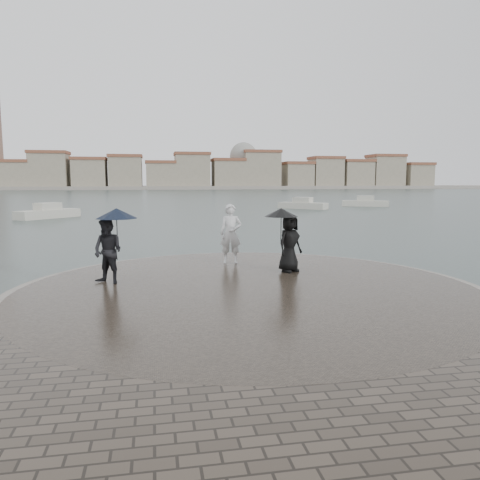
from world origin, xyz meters
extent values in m
plane|color=#2B3835|center=(0.00, 0.00, 0.00)|extent=(400.00, 400.00, 0.00)
cylinder|color=gray|center=(0.00, 3.50, 0.16)|extent=(12.50, 12.50, 0.32)
cylinder|color=#2D261E|center=(0.00, 3.50, 0.18)|extent=(11.90, 11.90, 0.36)
imported|color=silver|center=(0.12, 7.20, 1.36)|extent=(0.81, 0.61, 2.00)
imported|color=black|center=(-3.66, 4.67, 1.25)|extent=(1.09, 1.03, 1.77)
cylinder|color=black|center=(-3.41, 4.77, 1.71)|extent=(0.02, 0.02, 0.90)
cone|color=black|center=(-3.41, 4.77, 2.26)|extent=(1.14, 1.14, 0.28)
imported|color=black|center=(1.65, 5.37, 1.24)|extent=(1.03, 0.92, 1.76)
cylinder|color=black|center=(1.40, 5.47, 1.66)|extent=(0.02, 0.02, 0.90)
cone|color=black|center=(1.40, 5.47, 2.18)|extent=(1.03, 1.03, 0.26)
cube|color=gray|center=(0.00, 163.00, 0.60)|extent=(260.00, 20.00, 1.20)
cube|color=gray|center=(-48.00, 160.00, 4.50)|extent=(10.00, 10.00, 9.00)
cube|color=brown|center=(-48.00, 160.00, 9.50)|extent=(10.60, 10.60, 1.00)
cube|color=gray|center=(-37.00, 160.00, 6.00)|extent=(12.00, 10.00, 12.00)
cube|color=brown|center=(-37.00, 160.00, 12.50)|extent=(12.60, 10.60, 1.00)
cube|color=gray|center=(-24.00, 160.00, 5.00)|extent=(11.00, 10.00, 10.00)
cube|color=brown|center=(-24.00, 160.00, 10.50)|extent=(11.60, 10.60, 1.00)
cube|color=gray|center=(-12.00, 160.00, 5.50)|extent=(11.00, 10.00, 11.00)
cube|color=brown|center=(-12.00, 160.00, 11.50)|extent=(11.60, 10.60, 1.00)
cube|color=gray|center=(0.00, 160.00, 4.50)|extent=(10.00, 10.00, 9.00)
cube|color=brown|center=(0.00, 160.00, 9.50)|extent=(10.60, 10.60, 1.00)
cube|color=gray|center=(11.00, 160.00, 6.00)|extent=(12.00, 10.00, 12.00)
cube|color=brown|center=(11.00, 160.00, 12.50)|extent=(12.60, 10.60, 1.00)
cube|color=gray|center=(24.00, 160.00, 5.00)|extent=(11.00, 10.00, 10.00)
cube|color=brown|center=(24.00, 160.00, 10.50)|extent=(11.60, 10.60, 1.00)
cube|color=gray|center=(36.00, 160.00, 6.50)|extent=(13.00, 10.00, 13.00)
cube|color=brown|center=(36.00, 160.00, 13.50)|extent=(13.60, 10.60, 1.00)
cube|color=gray|center=(50.00, 160.00, 4.50)|extent=(10.00, 10.00, 9.00)
cube|color=brown|center=(50.00, 160.00, 9.50)|extent=(10.60, 10.60, 1.00)
cube|color=gray|center=(61.00, 160.00, 5.50)|extent=(11.00, 10.00, 11.00)
cube|color=brown|center=(61.00, 160.00, 11.50)|extent=(11.60, 10.60, 1.00)
cube|color=gray|center=(73.00, 160.00, 5.00)|extent=(11.00, 10.00, 10.00)
cube|color=brown|center=(73.00, 160.00, 10.50)|extent=(11.60, 10.60, 1.00)
cube|color=gray|center=(85.00, 160.00, 6.00)|extent=(12.00, 10.00, 12.00)
cube|color=brown|center=(85.00, 160.00, 12.50)|extent=(12.60, 10.60, 1.00)
cube|color=gray|center=(98.00, 160.00, 4.50)|extent=(10.00, 10.00, 9.00)
cube|color=brown|center=(98.00, 160.00, 9.50)|extent=(10.60, 10.60, 1.00)
sphere|color=gray|center=(30.00, 162.00, 12.00)|extent=(10.00, 10.00, 10.00)
cube|color=beige|center=(13.90, 41.90, 0.25)|extent=(5.11, 4.92, 0.90)
cube|color=beige|center=(13.90, 41.90, 0.85)|extent=(2.28, 2.24, 0.90)
cube|color=beige|center=(-11.21, 33.19, 0.25)|extent=(4.80, 5.21, 0.90)
cube|color=beige|center=(-11.21, 33.19, 0.85)|extent=(2.21, 2.30, 0.90)
cube|color=beige|center=(23.04, 45.39, 0.25)|extent=(5.62, 3.94, 0.90)
cube|color=beige|center=(23.04, 45.39, 0.85)|extent=(2.33, 1.98, 0.90)
camera|label=1|loc=(-2.39, -8.26, 3.14)|focal=35.00mm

